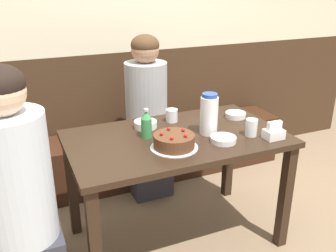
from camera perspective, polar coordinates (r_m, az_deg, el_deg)
name	(u,v)px	position (r m, az deg, el deg)	size (l,w,h in m)	color
ground_plane	(175,237)	(2.57, 1.15, -16.50)	(12.00, 12.00, 0.00)	#846B51
back_wall	(120,24)	(3.02, -7.26, 15.10)	(4.80, 0.04, 2.50)	#3D2819
bench_seat	(134,156)	(3.11, -5.20, -4.62)	(2.62, 0.38, 0.43)	#381E11
dining_table	(176,151)	(2.24, 1.27, -3.90)	(1.27, 0.74, 0.72)	black
birthday_cake	(174,141)	(2.03, 0.94, -2.36)	(0.26, 0.26, 0.10)	white
water_pitcher	(209,114)	(2.20, 6.26, 1.79)	(0.10, 0.10, 0.25)	white
soju_bottle	(146,124)	(2.15, -3.32, 0.29)	(0.06, 0.06, 0.18)	#388E4C
napkin_holder	(274,132)	(2.23, 15.82, -0.94)	(0.11, 0.08, 0.11)	white
bowl_soup_white	(236,115)	(2.52, 10.25, 1.68)	(0.13, 0.13, 0.03)	white
bowl_rice_small	(145,124)	(2.32, -3.45, 0.26)	(0.14, 0.14, 0.04)	white
bowl_side_dish	(223,139)	(2.13, 8.42, -2.03)	(0.15, 0.15, 0.03)	white
glass_water_tall	(251,127)	(2.24, 12.58, -0.22)	(0.07, 0.07, 0.10)	silver
glass_tumbler_short	(172,115)	(2.40, 0.57, 1.63)	(0.08, 0.08, 0.08)	silver
person_teal_shirt	(147,122)	(2.81, -3.26, 0.61)	(0.31, 0.34, 1.23)	#33333D
person_pale_blue_shirt	(18,187)	(2.15, -21.94, -8.60)	(0.35, 0.35, 1.15)	#33333D
person_grey_tee	(19,205)	(1.88, -21.75, -11.09)	(0.34, 0.33, 1.27)	#33333D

